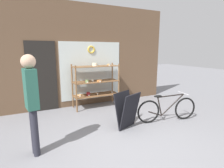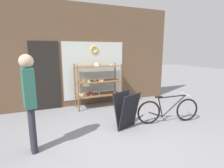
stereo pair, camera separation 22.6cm
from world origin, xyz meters
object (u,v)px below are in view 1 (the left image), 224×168
object	(u,v)px
bicycle	(167,109)
sandwich_board	(127,110)
pedestrian	(31,97)
display_case	(95,82)

from	to	relation	value
bicycle	sandwich_board	distance (m)	1.15
bicycle	pedestrian	xyz separation A→B (m)	(-3.16, -0.12, 0.73)
display_case	pedestrian	bearing A→B (deg)	-133.01
sandwich_board	pedestrian	bearing A→B (deg)	164.02
bicycle	sandwich_board	bearing A→B (deg)	-173.82
display_case	sandwich_board	bearing A→B (deg)	-86.29
display_case	sandwich_board	world-z (taller)	display_case
sandwich_board	pedestrian	size ratio (longest dim) A/B	0.48
display_case	bicycle	bearing A→B (deg)	-56.85
display_case	sandwich_board	size ratio (longest dim) A/B	1.71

